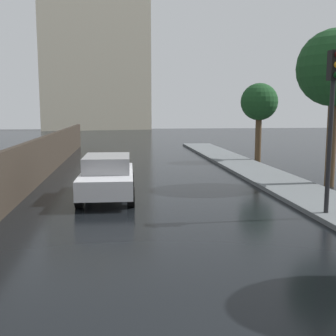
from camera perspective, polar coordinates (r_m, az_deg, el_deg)
car_white_near_kerb at (r=13.66m, az=-8.36°, el=-1.09°), size 1.82×4.16×1.40m
traffic_light at (r=11.59m, az=21.71°, el=8.49°), size 0.26×0.39×4.23m
street_tree_near at (r=16.63m, az=22.05°, el=12.51°), size 2.80×2.80×5.79m
street_tree_mid at (r=23.43m, az=12.46°, el=8.74°), size 2.03×2.03×4.32m
distant_tower at (r=62.33m, az=-10.17°, el=14.42°), size 16.28×8.90×25.30m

